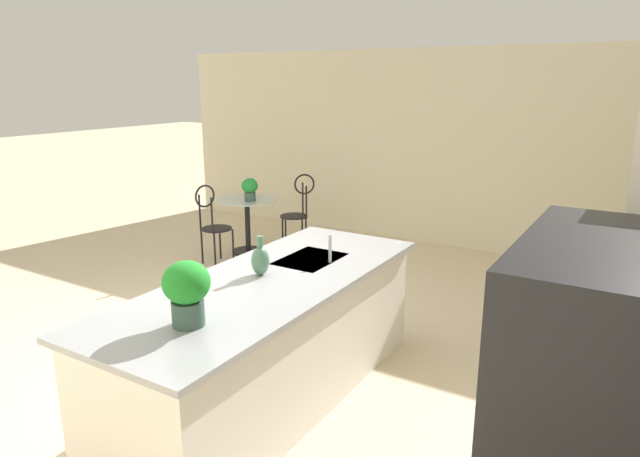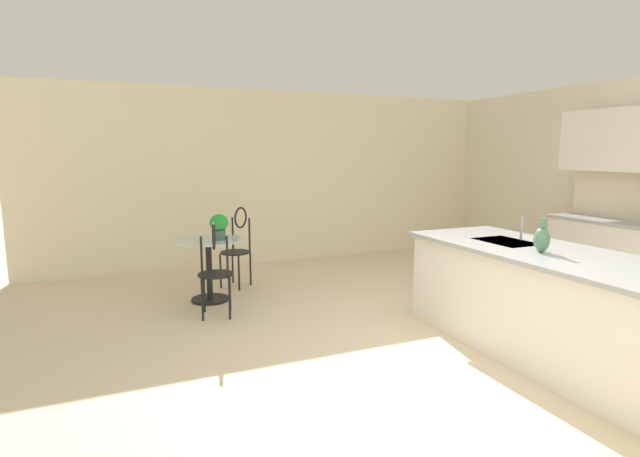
{
  "view_description": "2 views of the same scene",
  "coord_description": "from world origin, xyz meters",
  "px_view_note": "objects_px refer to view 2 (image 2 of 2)",
  "views": [
    {
      "loc": [
        3.29,
        3.1,
        2.27
      ],
      "look_at": [
        -1.39,
        0.25,
        0.82
      ],
      "focal_mm": 31.61,
      "sensor_mm": 36.0,
      "label": 1
    },
    {
      "loc": [
        3.19,
        -2.52,
        1.74
      ],
      "look_at": [
        -1.56,
        -0.5,
        0.94
      ],
      "focal_mm": 27.19,
      "sensor_mm": 36.0,
      "label": 2
    }
  ],
  "objects_px": {
    "chair_by_island": "(237,243)",
    "vase_on_counter": "(542,239)",
    "chair_near_window": "(215,265)",
    "potted_plant_on_table": "(219,225)",
    "bistro_table": "(209,264)"
  },
  "relations": [
    {
      "from": "chair_near_window",
      "to": "potted_plant_on_table",
      "type": "bearing_deg",
      "value": 163.87
    },
    {
      "from": "bistro_table",
      "to": "vase_on_counter",
      "type": "xyz_separation_m",
      "value": [
        2.71,
        2.29,
        0.58
      ]
    },
    {
      "from": "bistro_table",
      "to": "vase_on_counter",
      "type": "relative_size",
      "value": 2.78
    },
    {
      "from": "chair_by_island",
      "to": "vase_on_counter",
      "type": "distance_m",
      "value": 3.74
    },
    {
      "from": "chair_by_island",
      "to": "vase_on_counter",
      "type": "height_order",
      "value": "vase_on_counter"
    },
    {
      "from": "potted_plant_on_table",
      "to": "chair_near_window",
      "type": "bearing_deg",
      "value": -16.13
    },
    {
      "from": "potted_plant_on_table",
      "to": "vase_on_counter",
      "type": "relative_size",
      "value": 1.04
    },
    {
      "from": "chair_near_window",
      "to": "vase_on_counter",
      "type": "bearing_deg",
      "value": 48.39
    },
    {
      "from": "chair_near_window",
      "to": "potted_plant_on_table",
      "type": "relative_size",
      "value": 3.47
    },
    {
      "from": "chair_near_window",
      "to": "chair_by_island",
      "type": "bearing_deg",
      "value": 156.12
    },
    {
      "from": "potted_plant_on_table",
      "to": "chair_by_island",
      "type": "bearing_deg",
      "value": 149.62
    },
    {
      "from": "chair_by_island",
      "to": "chair_near_window",
      "type": "bearing_deg",
      "value": -23.88
    },
    {
      "from": "bistro_table",
      "to": "potted_plant_on_table",
      "type": "bearing_deg",
      "value": 57.15
    },
    {
      "from": "chair_by_island",
      "to": "vase_on_counter",
      "type": "xyz_separation_m",
      "value": [
        3.23,
        1.82,
        0.46
      ]
    },
    {
      "from": "bistro_table",
      "to": "chair_near_window",
      "type": "xyz_separation_m",
      "value": [
        0.64,
        -0.04,
        0.13
      ]
    }
  ]
}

